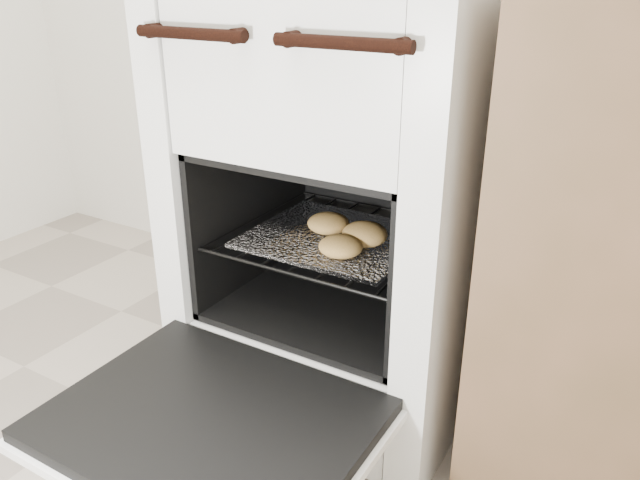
{
  "coord_description": "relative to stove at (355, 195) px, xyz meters",
  "views": [
    {
      "loc": [
        0.75,
        -0.11,
        0.99
      ],
      "look_at": [
        0.1,
        0.97,
        0.44
      ],
      "focal_mm": 35.0,
      "sensor_mm": 36.0,
      "label": 1
    }
  ],
  "objects": [
    {
      "name": "foil_sheet",
      "position": [
        -0.0,
        -0.1,
        -0.07
      ],
      "size": [
        0.38,
        0.33,
        0.01
      ],
      "primitive_type": "cube",
      "color": "white",
      "rests_on": "oven_rack"
    },
    {
      "name": "oven_door",
      "position": [
        -0.0,
        -0.56,
        -0.28
      ],
      "size": [
        0.6,
        0.46,
        0.04
      ],
      "color": "black",
      "rests_on": "stove"
    },
    {
      "name": "stove",
      "position": [
        0.0,
        0.0,
        0.0
      ],
      "size": [
        0.66,
        0.74,
        1.02
      ],
      "color": "white",
      "rests_on": "ground"
    },
    {
      "name": "oven_rack",
      "position": [
        -0.0,
        -0.07,
        -0.08
      ],
      "size": [
        0.48,
        0.46,
        0.01
      ],
      "color": "black",
      "rests_on": "stove"
    },
    {
      "name": "baked_rolls",
      "position": [
        0.04,
        -0.12,
        -0.04
      ],
      "size": [
        0.23,
        0.21,
        0.05
      ],
      "color": "tan",
      "rests_on": "foil_sheet"
    }
  ]
}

